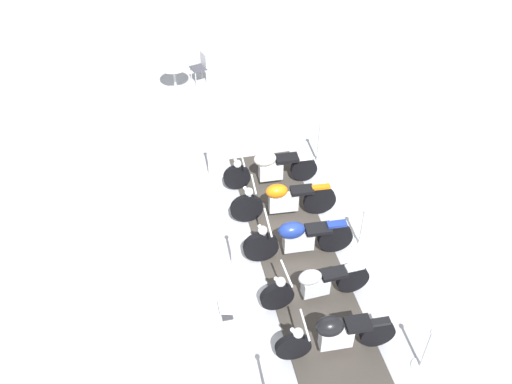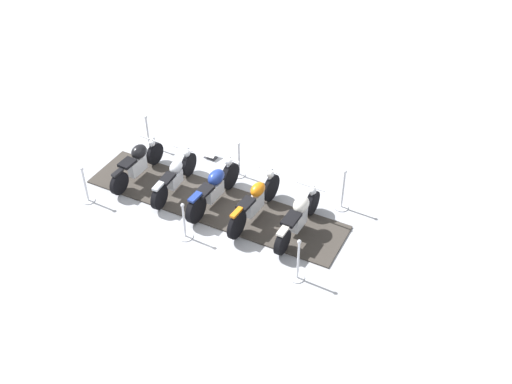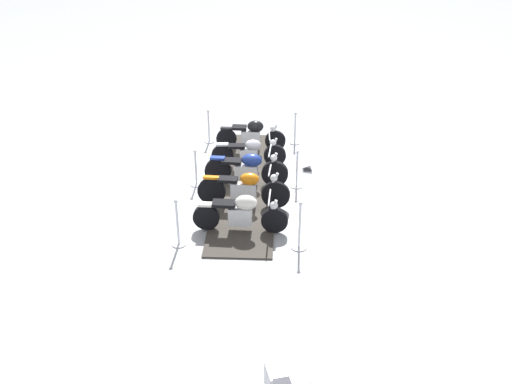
{
  "view_description": "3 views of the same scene",
  "coord_description": "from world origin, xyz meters",
  "px_view_note": "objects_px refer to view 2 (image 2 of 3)",
  "views": [
    {
      "loc": [
        -7.33,
        1.49,
        8.25
      ],
      "look_at": [
        1.33,
        0.72,
        0.6
      ],
      "focal_mm": 38.26,
      "sensor_mm": 36.0,
      "label": 1
    },
    {
      "loc": [
        7.55,
        -9.0,
        9.98
      ],
      "look_at": [
        1.29,
        -0.02,
        1.01
      ],
      "focal_mm": 43.38,
      "sensor_mm": 36.0,
      "label": 2
    },
    {
      "loc": [
        12.92,
        2.6,
        6.98
      ],
      "look_at": [
        2.26,
        0.67,
        1.08
      ],
      "focal_mm": 39.4,
      "sensor_mm": 36.0,
      "label": 3
    }
  ],
  "objects_px": {
    "motorcycle_cream": "(299,216)",
    "stanchion_right_mid": "(239,165)",
    "motorcycle_copper": "(255,201)",
    "motorcycle_chrome": "(175,176)",
    "stanchion_left_rear": "(86,190)",
    "stanchion_right_front": "(342,197)",
    "stanchion_right_rear": "(148,137)",
    "motorcycle_navy": "(214,187)",
    "info_placard": "(211,155)",
    "stanchion_left_front": "(298,266)",
    "stanchion_left_mid": "(185,227)",
    "motorcycle_black": "(138,162)"
  },
  "relations": [
    {
      "from": "motorcycle_cream",
      "to": "motorcycle_copper",
      "type": "relative_size",
      "value": 0.95
    },
    {
      "from": "motorcycle_copper",
      "to": "stanchion_right_front",
      "type": "xyz_separation_m",
      "value": [
        1.54,
        1.51,
        -0.17
      ]
    },
    {
      "from": "stanchion_left_mid",
      "to": "stanchion_left_front",
      "type": "bearing_deg",
      "value": 7.72
    },
    {
      "from": "motorcycle_chrome",
      "to": "stanchion_left_front",
      "type": "bearing_deg",
      "value": -111.69
    },
    {
      "from": "stanchion_left_rear",
      "to": "stanchion_left_front",
      "type": "bearing_deg",
      "value": 7.72
    },
    {
      "from": "motorcycle_copper",
      "to": "stanchion_left_rear",
      "type": "bearing_deg",
      "value": 112.64
    },
    {
      "from": "stanchion_right_mid",
      "to": "motorcycle_black",
      "type": "bearing_deg",
      "value": -142.69
    },
    {
      "from": "motorcycle_cream",
      "to": "info_placard",
      "type": "bearing_deg",
      "value": 66.15
    },
    {
      "from": "motorcycle_navy",
      "to": "motorcycle_chrome",
      "type": "distance_m",
      "value": 1.14
    },
    {
      "from": "stanchion_right_front",
      "to": "stanchion_left_rear",
      "type": "relative_size",
      "value": 1.1
    },
    {
      "from": "motorcycle_cream",
      "to": "info_placard",
      "type": "height_order",
      "value": "motorcycle_cream"
    },
    {
      "from": "stanchion_right_rear",
      "to": "stanchion_right_mid",
      "type": "height_order",
      "value": "stanchion_right_mid"
    },
    {
      "from": "motorcycle_copper",
      "to": "stanchion_right_mid",
      "type": "height_order",
      "value": "motorcycle_copper"
    },
    {
      "from": "motorcycle_navy",
      "to": "stanchion_left_front",
      "type": "bearing_deg",
      "value": -112.14
    },
    {
      "from": "motorcycle_cream",
      "to": "stanchion_right_mid",
      "type": "bearing_deg",
      "value": 62.36
    },
    {
      "from": "stanchion_left_mid",
      "to": "info_placard",
      "type": "distance_m",
      "value": 3.17
    },
    {
      "from": "stanchion_right_mid",
      "to": "stanchion_left_rear",
      "type": "bearing_deg",
      "value": -129.44
    },
    {
      "from": "motorcycle_black",
      "to": "stanchion_right_front",
      "type": "relative_size",
      "value": 1.8
    },
    {
      "from": "stanchion_right_front",
      "to": "stanchion_right_rear",
      "type": "relative_size",
      "value": 1.14
    },
    {
      "from": "stanchion_left_rear",
      "to": "motorcycle_black",
      "type": "bearing_deg",
      "value": 74.15
    },
    {
      "from": "info_placard",
      "to": "motorcycle_cream",
      "type": "bearing_deg",
      "value": -25.96
    },
    {
      "from": "motorcycle_black",
      "to": "stanchion_right_front",
      "type": "height_order",
      "value": "stanchion_right_front"
    },
    {
      "from": "stanchion_left_front",
      "to": "motorcycle_black",
      "type": "bearing_deg",
      "value": 172.78
    },
    {
      "from": "motorcycle_navy",
      "to": "motorcycle_cream",
      "type": "bearing_deg",
      "value": -86.72
    },
    {
      "from": "motorcycle_chrome",
      "to": "stanchion_left_front",
      "type": "distance_m",
      "value": 4.22
    },
    {
      "from": "motorcycle_navy",
      "to": "stanchion_left_mid",
      "type": "distance_m",
      "value": 1.37
    },
    {
      "from": "motorcycle_copper",
      "to": "motorcycle_navy",
      "type": "height_order",
      "value": "motorcycle_copper"
    },
    {
      "from": "motorcycle_cream",
      "to": "motorcycle_chrome",
      "type": "bearing_deg",
      "value": 92.19
    },
    {
      "from": "motorcycle_chrome",
      "to": "stanchion_right_mid",
      "type": "distance_m",
      "value": 1.73
    },
    {
      "from": "stanchion_left_front",
      "to": "motorcycle_copper",
      "type": "bearing_deg",
      "value": 149.45
    },
    {
      "from": "motorcycle_chrome",
      "to": "stanchion_left_mid",
      "type": "bearing_deg",
      "value": -143.0
    },
    {
      "from": "motorcycle_navy",
      "to": "motorcycle_copper",
      "type": "bearing_deg",
      "value": -86.54
    },
    {
      "from": "stanchion_right_front",
      "to": "motorcycle_chrome",
      "type": "bearing_deg",
      "value": -154.25
    },
    {
      "from": "motorcycle_chrome",
      "to": "stanchion_right_rear",
      "type": "distance_m",
      "value": 2.17
    },
    {
      "from": "stanchion_left_rear",
      "to": "motorcycle_chrome",
      "type": "bearing_deg",
      "value": 45.8
    },
    {
      "from": "motorcycle_cream",
      "to": "motorcycle_copper",
      "type": "distance_m",
      "value": 1.13
    },
    {
      "from": "motorcycle_copper",
      "to": "motorcycle_navy",
      "type": "distance_m",
      "value": 1.13
    },
    {
      "from": "stanchion_left_mid",
      "to": "stanchion_right_rear",
      "type": "distance_m",
      "value": 3.9
    },
    {
      "from": "motorcycle_copper",
      "to": "stanchion_right_front",
      "type": "height_order",
      "value": "stanchion_right_front"
    },
    {
      "from": "stanchion_right_rear",
      "to": "info_placard",
      "type": "bearing_deg",
      "value": 18.04
    },
    {
      "from": "stanchion_right_front",
      "to": "stanchion_right_mid",
      "type": "xyz_separation_m",
      "value": [
        -2.84,
        -0.38,
        -0.0
      ]
    },
    {
      "from": "stanchion_right_front",
      "to": "stanchion_right_mid",
      "type": "height_order",
      "value": "stanchion_right_front"
    },
    {
      "from": "motorcycle_navy",
      "to": "stanchion_right_front",
      "type": "distance_m",
      "value": 3.14
    },
    {
      "from": "motorcycle_cream",
      "to": "motorcycle_copper",
      "type": "height_order",
      "value": "motorcycle_copper"
    },
    {
      "from": "motorcycle_navy",
      "to": "stanchion_right_mid",
      "type": "bearing_deg",
      "value": 3.32
    },
    {
      "from": "motorcycle_chrome",
      "to": "stanchion_left_rear",
      "type": "distance_m",
      "value": 2.2
    },
    {
      "from": "motorcycle_navy",
      "to": "stanchion_right_rear",
      "type": "relative_size",
      "value": 2.18
    },
    {
      "from": "motorcycle_copper",
      "to": "stanchion_right_mid",
      "type": "bearing_deg",
      "value": 45.14
    },
    {
      "from": "stanchion_right_mid",
      "to": "info_placard",
      "type": "height_order",
      "value": "stanchion_right_mid"
    },
    {
      "from": "motorcycle_navy",
      "to": "stanchion_left_mid",
      "type": "bearing_deg",
      "value": -176.83
    }
  ]
}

